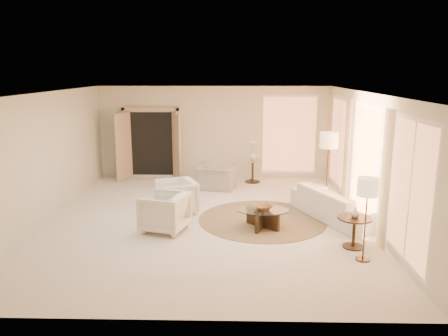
{
  "coord_description": "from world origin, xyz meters",
  "views": [
    {
      "loc": [
        0.63,
        -9.22,
        3.26
      ],
      "look_at": [
        0.4,
        0.4,
        1.1
      ],
      "focal_mm": 35.0,
      "sensor_mm": 36.0,
      "label": 1
    }
  ],
  "objects_px": {
    "accent_chair": "(216,173)",
    "side_vase": "(253,156)",
    "coffee_table": "(263,216)",
    "end_vase": "(355,213)",
    "sofa": "(335,204)",
    "floor_lamp_near": "(329,144)",
    "bowl": "(263,207)",
    "side_table": "(253,169)",
    "end_table": "(354,227)",
    "floor_lamp_far": "(368,191)",
    "armchair_right": "(165,210)",
    "armchair_left": "(177,195)"
  },
  "relations": [
    {
      "from": "armchair_left",
      "to": "accent_chair",
      "type": "bearing_deg",
      "value": 135.78
    },
    {
      "from": "side_table",
      "to": "sofa",
      "type": "bearing_deg",
      "value": -61.99
    },
    {
      "from": "floor_lamp_near",
      "to": "end_vase",
      "type": "relative_size",
      "value": 9.69
    },
    {
      "from": "end_vase",
      "to": "side_vase",
      "type": "xyz_separation_m",
      "value": [
        -1.7,
        4.87,
        0.11
      ]
    },
    {
      "from": "armchair_left",
      "to": "floor_lamp_near",
      "type": "relative_size",
      "value": 0.47
    },
    {
      "from": "armchair_right",
      "to": "side_vase",
      "type": "relative_size",
      "value": 3.64
    },
    {
      "from": "floor_lamp_far",
      "to": "end_vase",
      "type": "relative_size",
      "value": 7.96
    },
    {
      "from": "side_table",
      "to": "bowl",
      "type": "bearing_deg",
      "value": -89.1
    },
    {
      "from": "armchair_left",
      "to": "floor_lamp_near",
      "type": "height_order",
      "value": "floor_lamp_near"
    },
    {
      "from": "floor_lamp_near",
      "to": "bowl",
      "type": "relative_size",
      "value": 4.8
    },
    {
      "from": "sofa",
      "to": "floor_lamp_near",
      "type": "bearing_deg",
      "value": -24.31
    },
    {
      "from": "coffee_table",
      "to": "armchair_left",
      "type": "bearing_deg",
      "value": 153.83
    },
    {
      "from": "armchair_left",
      "to": "end_table",
      "type": "xyz_separation_m",
      "value": [
        3.58,
        -1.97,
        -0.02
      ]
    },
    {
      "from": "end_table",
      "to": "side_table",
      "type": "distance_m",
      "value": 5.16
    },
    {
      "from": "floor_lamp_near",
      "to": "floor_lamp_far",
      "type": "bearing_deg",
      "value": -90.0
    },
    {
      "from": "coffee_table",
      "to": "floor_lamp_near",
      "type": "bearing_deg",
      "value": 44.47
    },
    {
      "from": "armchair_right",
      "to": "side_vase",
      "type": "height_order",
      "value": "side_vase"
    },
    {
      "from": "accent_chair",
      "to": "end_table",
      "type": "relative_size",
      "value": 1.63
    },
    {
      "from": "end_table",
      "to": "bowl",
      "type": "distance_m",
      "value": 1.93
    },
    {
      "from": "coffee_table",
      "to": "end_vase",
      "type": "xyz_separation_m",
      "value": [
        1.64,
        -1.01,
        0.43
      ]
    },
    {
      "from": "armchair_left",
      "to": "side_table",
      "type": "height_order",
      "value": "armchair_left"
    },
    {
      "from": "end_table",
      "to": "floor_lamp_far",
      "type": "distance_m",
      "value": 1.02
    },
    {
      "from": "accent_chair",
      "to": "end_table",
      "type": "distance_m",
      "value": 4.95
    },
    {
      "from": "sofa",
      "to": "end_table",
      "type": "xyz_separation_m",
      "value": [
        -0.02,
        -1.64,
        0.07
      ]
    },
    {
      "from": "floor_lamp_far",
      "to": "side_vase",
      "type": "bearing_deg",
      "value": 107.58
    },
    {
      "from": "accent_chair",
      "to": "coffee_table",
      "type": "bearing_deg",
      "value": 121.22
    },
    {
      "from": "side_table",
      "to": "bowl",
      "type": "xyz_separation_m",
      "value": [
        0.06,
        -3.86,
        0.05
      ]
    },
    {
      "from": "accent_chair",
      "to": "bowl",
      "type": "bearing_deg",
      "value": 121.22
    },
    {
      "from": "end_table",
      "to": "side_vase",
      "type": "xyz_separation_m",
      "value": [
        -1.7,
        4.87,
        0.38
      ]
    },
    {
      "from": "sofa",
      "to": "accent_chair",
      "type": "bearing_deg",
      "value": 24.11
    },
    {
      "from": "end_table",
      "to": "floor_lamp_near",
      "type": "distance_m",
      "value": 2.88
    },
    {
      "from": "floor_lamp_near",
      "to": "end_table",
      "type": "bearing_deg",
      "value": -90.49
    },
    {
      "from": "bowl",
      "to": "end_vase",
      "type": "distance_m",
      "value": 1.94
    },
    {
      "from": "side_table",
      "to": "end_vase",
      "type": "height_order",
      "value": "end_vase"
    },
    {
      "from": "armchair_right",
      "to": "floor_lamp_far",
      "type": "relative_size",
      "value": 0.59
    },
    {
      "from": "accent_chair",
      "to": "floor_lamp_far",
      "type": "bearing_deg",
      "value": 132.09
    },
    {
      "from": "sofa",
      "to": "end_table",
      "type": "height_order",
      "value": "sofa"
    },
    {
      "from": "end_table",
      "to": "side_table",
      "type": "xyz_separation_m",
      "value": [
        -1.7,
        4.87,
        0.0
      ]
    },
    {
      "from": "sofa",
      "to": "end_table",
      "type": "distance_m",
      "value": 1.64
    },
    {
      "from": "accent_chair",
      "to": "side_vase",
      "type": "distance_m",
      "value": 1.35
    },
    {
      "from": "armchair_right",
      "to": "side_table",
      "type": "xyz_separation_m",
      "value": [
        1.98,
        4.07,
        -0.03
      ]
    },
    {
      "from": "side_vase",
      "to": "coffee_table",
      "type": "bearing_deg",
      "value": -89.1
    },
    {
      "from": "accent_chair",
      "to": "coffee_table",
      "type": "xyz_separation_m",
      "value": [
        1.12,
        -3.09,
        -0.19
      ]
    },
    {
      "from": "armchair_right",
      "to": "end_vase",
      "type": "distance_m",
      "value": 3.77
    },
    {
      "from": "coffee_table",
      "to": "floor_lamp_near",
      "type": "xyz_separation_m",
      "value": [
        1.66,
        1.63,
        1.28
      ]
    },
    {
      "from": "armchair_right",
      "to": "coffee_table",
      "type": "height_order",
      "value": "armchair_right"
    },
    {
      "from": "accent_chair",
      "to": "side_table",
      "type": "height_order",
      "value": "accent_chair"
    },
    {
      "from": "coffee_table",
      "to": "armchair_right",
      "type": "bearing_deg",
      "value": -174.19
    },
    {
      "from": "sofa",
      "to": "accent_chair",
      "type": "height_order",
      "value": "accent_chair"
    },
    {
      "from": "accent_chair",
      "to": "side_vase",
      "type": "height_order",
      "value": "side_vase"
    }
  ]
}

